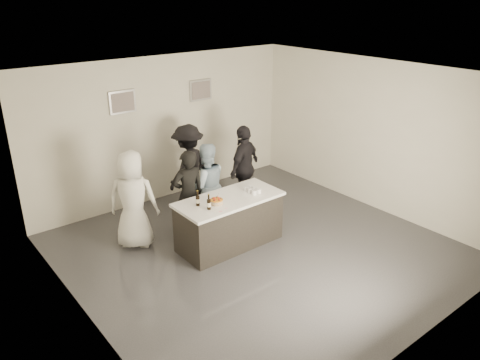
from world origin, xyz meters
The scene contains 19 objects.
floor centered at (0.00, 0.00, 0.00)m, with size 6.00×6.00×0.00m, color #3D3D42.
ceiling centered at (0.00, 0.00, 3.00)m, with size 6.00×6.00×0.00m, color white.
wall_back centered at (0.00, 3.00, 1.50)m, with size 6.00×0.04×3.00m, color silver.
wall_front centered at (0.00, -3.00, 1.50)m, with size 6.00×0.04×3.00m, color silver.
wall_left centered at (-3.00, 0.00, 1.50)m, with size 0.04×6.00×3.00m, color silver.
wall_right centered at (3.00, 0.00, 1.50)m, with size 0.04×6.00×3.00m, color silver.
picture_left centered at (-0.90, 2.97, 2.20)m, with size 0.54×0.04×0.44m, color #B2B2B7.
picture_right centered at (0.90, 2.97, 2.20)m, with size 0.54×0.04×0.44m, color #B2B2B7.
bar_counter centered at (-0.27, 0.46, 0.45)m, with size 1.86×0.86×0.90m, color white.
cake centered at (-0.57, 0.40, 0.94)m, with size 0.21×0.21×0.07m, color orange.
beer_bottle_a centered at (-0.85, 0.55, 1.03)m, with size 0.07×0.07×0.26m, color black.
beer_bottle_b centered at (-0.79, 0.32, 1.03)m, with size 0.07×0.07×0.26m, color black.
tumbler_cluster centered at (0.21, 0.41, 0.94)m, with size 0.19×0.30×0.08m, color orange.
candles centered at (-0.61, 0.14, 0.90)m, with size 0.24×0.08×0.01m, color pink.
person_main_black centered at (-0.63, 1.18, 0.82)m, with size 0.60×0.39×1.64m, color black.
person_main_blue centered at (-0.15, 1.31, 0.82)m, with size 0.79×0.62×1.63m, color #99B2C8.
person_guest_left centered at (-1.56, 1.48, 0.87)m, with size 0.85×0.55×1.74m, color white.
person_guest_right centered at (0.91, 1.50, 0.87)m, with size 1.02×0.43×1.74m, color black.
person_guest_back centered at (0.06, 2.24, 0.87)m, with size 1.12×0.65×1.74m, color black.
Camera 1 is at (-4.66, -5.31, 4.22)m, focal length 35.00 mm.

